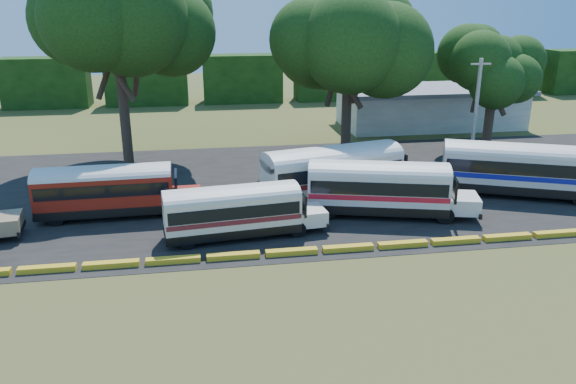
{
  "coord_description": "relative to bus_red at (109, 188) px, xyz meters",
  "views": [
    {
      "loc": [
        -5.91,
        -25.02,
        12.42
      ],
      "look_at": [
        -0.87,
        6.0,
        1.71
      ],
      "focal_mm": 35.0,
      "sensor_mm": 36.0,
      "label": 1
    }
  ],
  "objects": [
    {
      "name": "ground",
      "position": [
        11.43,
        -8.19,
        -1.83
      ],
      "size": [
        160.0,
        160.0,
        0.0
      ],
      "primitive_type": "plane",
      "color": "#394D19",
      "rests_on": "ground"
    },
    {
      "name": "asphalt_strip",
      "position": [
        12.43,
        3.81,
        -1.82
      ],
      "size": [
        64.0,
        24.0,
        0.02
      ],
      "primitive_type": "cube",
      "color": "black",
      "rests_on": "ground"
    },
    {
      "name": "curb",
      "position": [
        11.43,
        -7.19,
        -1.68
      ],
      "size": [
        53.7,
        0.45,
        0.3
      ],
      "color": "yellow",
      "rests_on": "ground"
    },
    {
      "name": "terminal_building",
      "position": [
        29.43,
        21.81,
        0.2
      ],
      "size": [
        19.0,
        9.0,
        4.0
      ],
      "color": "silver",
      "rests_on": "ground"
    },
    {
      "name": "treeline_backdrop",
      "position": [
        11.43,
        39.81,
        1.17
      ],
      "size": [
        130.0,
        4.0,
        6.0
      ],
      "color": "black",
      "rests_on": "ground"
    },
    {
      "name": "bus_red",
      "position": [
        0.0,
        0.0,
        0.0
      ],
      "size": [
        9.76,
        2.65,
        3.19
      ],
      "rotation": [
        0.0,
        0.0,
        0.02
      ],
      "color": "black",
      "rests_on": "ground"
    },
    {
      "name": "bus_cream_west",
      "position": [
        7.28,
        -4.42,
        -0.16
      ],
      "size": [
        9.2,
        3.22,
        2.96
      ],
      "rotation": [
        0.0,
        0.0,
        0.11
      ],
      "color": "black",
      "rests_on": "ground"
    },
    {
      "name": "bus_cream_east",
      "position": [
        14.14,
        0.71,
        0.23
      ],
      "size": [
        11.42,
        5.23,
        3.65
      ],
      "rotation": [
        0.0,
        0.0,
        0.23
      ],
      "color": "black",
      "rests_on": "ground"
    },
    {
      "name": "bus_white_red",
      "position": [
        16.23,
        -2.43,
        0.07
      ],
      "size": [
        10.5,
        5.11,
        3.35
      ],
      "rotation": [
        0.0,
        0.0,
        -0.27
      ],
      "color": "black",
      "rests_on": "ground"
    },
    {
      "name": "bus_white_blue",
      "position": [
        26.2,
        -0.28,
        0.19
      ],
      "size": [
        11.04,
        6.72,
        3.57
      ],
      "rotation": [
        0.0,
        0.0,
        -0.4
      ],
      "color": "black",
      "rests_on": "ground"
    },
    {
      "name": "tree_west",
      "position": [
        -0.16,
        11.83,
        9.81
      ],
      "size": [
        11.14,
        11.14,
        15.78
      ],
      "color": "#332119",
      "rests_on": "ground"
    },
    {
      "name": "tree_center",
      "position": [
        17.67,
        11.47,
        7.74
      ],
      "size": [
        10.44,
        10.44,
        13.44
      ],
      "color": "#332119",
      "rests_on": "ground"
    },
    {
      "name": "tree_east",
      "position": [
        30.75,
        11.99,
        5.43
      ],
      "size": [
        6.63,
        6.63,
        9.79
      ],
      "color": "#332119",
      "rests_on": "ground"
    },
    {
      "name": "utility_pole",
      "position": [
        26.55,
        6.56,
        2.49
      ],
      "size": [
        1.6,
        0.3,
        8.41
      ],
      "color": "gray",
      "rests_on": "ground"
    }
  ]
}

